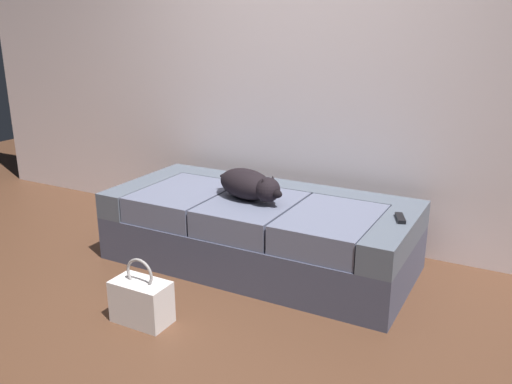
# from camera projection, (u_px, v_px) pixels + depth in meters

# --- Properties ---
(ground_plane) EXTENTS (10.00, 10.00, 0.00)m
(ground_plane) POSITION_uv_depth(u_px,v_px,m) (174.00, 331.00, 2.89)
(ground_plane) COLOR brown
(back_wall) EXTENTS (6.40, 0.10, 2.80)m
(back_wall) POSITION_uv_depth(u_px,v_px,m) (304.00, 49.00, 3.85)
(back_wall) COLOR silver
(back_wall) RESTS_ON ground
(couch) EXTENTS (2.03, 0.92, 0.47)m
(couch) POSITION_uv_depth(u_px,v_px,m) (260.00, 231.00, 3.64)
(couch) COLOR #46495F
(couch) RESTS_ON ground
(dog_dark) EXTENTS (0.56, 0.36, 0.19)m
(dog_dark) POSITION_uv_depth(u_px,v_px,m) (250.00, 185.00, 3.50)
(dog_dark) COLOR black
(dog_dark) RESTS_ON couch
(tv_remote) EXTENTS (0.10, 0.16, 0.02)m
(tv_remote) POSITION_uv_depth(u_px,v_px,m) (400.00, 218.00, 3.16)
(tv_remote) COLOR black
(tv_remote) RESTS_ON couch
(handbag) EXTENTS (0.32, 0.18, 0.38)m
(handbag) POSITION_uv_depth(u_px,v_px,m) (142.00, 300.00, 2.95)
(handbag) COLOR silver
(handbag) RESTS_ON ground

